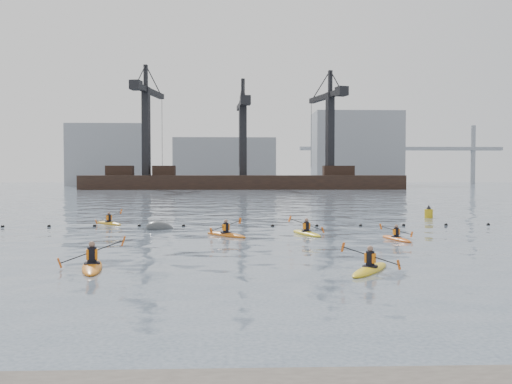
{
  "coord_description": "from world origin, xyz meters",
  "views": [
    {
      "loc": [
        -1.39,
        -13.99,
        3.6
      ],
      "look_at": [
        -0.59,
        8.78,
        2.8
      ],
      "focal_mm": 38.0,
      "sensor_mm": 36.0,
      "label": 1
    }
  ],
  "objects_px": {
    "kayaker_0": "(92,265)",
    "mooring_buoy": "(160,229)",
    "kayaker_2": "(226,234)",
    "kayaker_5": "(109,223)",
    "nav_buoy": "(429,213)",
    "kayaker_4": "(396,238)",
    "kayaker_3": "(306,233)",
    "kayaker_1": "(370,268)"
  },
  "relations": [
    {
      "from": "kayaker_0",
      "to": "mooring_buoy",
      "type": "distance_m",
      "value": 14.37
    },
    {
      "from": "kayaker_0",
      "to": "kayaker_2",
      "type": "relative_size",
      "value": 1.24
    },
    {
      "from": "kayaker_0",
      "to": "kayaker_5",
      "type": "bearing_deg",
      "value": 88.26
    },
    {
      "from": "kayaker_5",
      "to": "nav_buoy",
      "type": "relative_size",
      "value": 2.23
    },
    {
      "from": "kayaker_5",
      "to": "mooring_buoy",
      "type": "bearing_deg",
      "value": -84.19
    },
    {
      "from": "kayaker_0",
      "to": "kayaker_2",
      "type": "bearing_deg",
      "value": 52.12
    },
    {
      "from": "kayaker_0",
      "to": "mooring_buoy",
      "type": "height_order",
      "value": "kayaker_0"
    },
    {
      "from": "kayaker_4",
      "to": "nav_buoy",
      "type": "distance_m",
      "value": 15.56
    },
    {
      "from": "kayaker_4",
      "to": "nav_buoy",
      "type": "relative_size",
      "value": 2.5
    },
    {
      "from": "kayaker_2",
      "to": "kayaker_0",
      "type": "bearing_deg",
      "value": -155.81
    },
    {
      "from": "mooring_buoy",
      "to": "kayaker_2",
      "type": "bearing_deg",
      "value": -42.33
    },
    {
      "from": "kayaker_5",
      "to": "nav_buoy",
      "type": "distance_m",
      "value": 24.82
    },
    {
      "from": "kayaker_3",
      "to": "kayaker_5",
      "type": "relative_size",
      "value": 1.29
    },
    {
      "from": "kayaker_4",
      "to": "kayaker_5",
      "type": "bearing_deg",
      "value": -41.32
    },
    {
      "from": "kayaker_1",
      "to": "kayaker_4",
      "type": "distance_m",
      "value": 9.98
    },
    {
      "from": "kayaker_0",
      "to": "kayaker_5",
      "type": "height_order",
      "value": "kayaker_0"
    },
    {
      "from": "kayaker_5",
      "to": "nav_buoy",
      "type": "xyz_separation_m",
      "value": [
        24.42,
        4.41,
        0.27
      ]
    },
    {
      "from": "kayaker_1",
      "to": "kayaker_5",
      "type": "relative_size",
      "value": 1.19
    },
    {
      "from": "kayaker_3",
      "to": "kayaker_2",
      "type": "bearing_deg",
      "value": 167.5
    },
    {
      "from": "kayaker_0",
      "to": "nav_buoy",
      "type": "xyz_separation_m",
      "value": [
        20.87,
        22.28,
        0.25
      ]
    },
    {
      "from": "kayaker_5",
      "to": "kayaker_0",
      "type": "bearing_deg",
      "value": -122.31
    },
    {
      "from": "kayaker_1",
      "to": "kayaker_4",
      "type": "relative_size",
      "value": 1.06
    },
    {
      "from": "kayaker_3",
      "to": "kayaker_4",
      "type": "relative_size",
      "value": 1.15
    },
    {
      "from": "kayaker_4",
      "to": "kayaker_5",
      "type": "distance_m",
      "value": 20.07
    },
    {
      "from": "kayaker_4",
      "to": "kayaker_5",
      "type": "relative_size",
      "value": 1.12
    },
    {
      "from": "kayaker_1",
      "to": "kayaker_2",
      "type": "height_order",
      "value": "kayaker_1"
    },
    {
      "from": "kayaker_2",
      "to": "kayaker_5",
      "type": "distance_m",
      "value": 11.21
    },
    {
      "from": "kayaker_0",
      "to": "kayaker_4",
      "type": "relative_size",
      "value": 1.24
    },
    {
      "from": "kayaker_4",
      "to": "mooring_buoy",
      "type": "bearing_deg",
      "value": -36.95
    },
    {
      "from": "kayaker_0",
      "to": "kayaker_4",
      "type": "bearing_deg",
      "value": 17.48
    },
    {
      "from": "kayaker_1",
      "to": "nav_buoy",
      "type": "relative_size",
      "value": 2.65
    },
    {
      "from": "kayaker_0",
      "to": "kayaker_3",
      "type": "height_order",
      "value": "kayaker_0"
    },
    {
      "from": "kayaker_4",
      "to": "kayaker_3",
      "type": "bearing_deg",
      "value": -43.72
    },
    {
      "from": "kayaker_3",
      "to": "kayaker_1",
      "type": "bearing_deg",
      "value": -105.4
    },
    {
      "from": "kayaker_1",
      "to": "mooring_buoy",
      "type": "distance_m",
      "value": 18.21
    },
    {
      "from": "kayaker_2",
      "to": "nav_buoy",
      "type": "distance_m",
      "value": 19.93
    },
    {
      "from": "kayaker_4",
      "to": "mooring_buoy",
      "type": "xyz_separation_m",
      "value": [
        -13.54,
        6.08,
        -0.09
      ]
    },
    {
      "from": "kayaker_2",
      "to": "kayaker_3",
      "type": "relative_size",
      "value": 0.87
    },
    {
      "from": "kayaker_2",
      "to": "kayaker_4",
      "type": "distance_m",
      "value": 9.48
    },
    {
      "from": "kayaker_0",
      "to": "kayaker_1",
      "type": "xyz_separation_m",
      "value": [
        10.36,
        -0.98,
        -0.01
      ]
    },
    {
      "from": "kayaker_3",
      "to": "kayaker_5",
      "type": "distance_m",
      "value": 14.81
    },
    {
      "from": "kayaker_2",
      "to": "nav_buoy",
      "type": "height_order",
      "value": "nav_buoy"
    }
  ]
}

